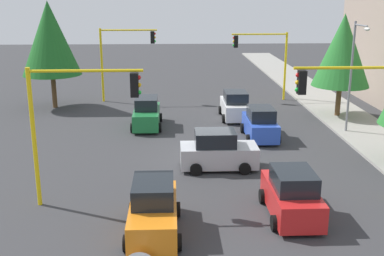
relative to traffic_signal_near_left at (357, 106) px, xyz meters
The scene contains 15 objects.
ground_plane 9.27m from the traffic_signal_near_left, 136.33° to the right, with size 120.00×120.00×0.00m, color #353538.
sidewalk_kerb 12.66m from the traffic_signal_near_left, 156.54° to the left, with size 80.00×4.00×0.15m, color gray.
traffic_signal_near_left is the anchor object (origin of this frame).
traffic_signal_far_left 20.00m from the traffic_signal_near_left, behind, with size 0.36×4.59×5.56m.
traffic_signal_far_right 23.05m from the traffic_signal_near_left, 150.18° to the right, with size 0.36×4.59×5.92m.
traffic_signal_near_right 11.45m from the traffic_signal_near_left, 90.00° to the right, with size 0.36×4.59×5.82m.
street_lamp_curbside 10.22m from the traffic_signal_near_left, 160.13° to the left, with size 2.15×0.28×7.00m.
tree_opposite_side 24.60m from the traffic_signal_near_left, 137.10° to the right, with size 4.43×4.43×8.10m.
tree_roadside_mid 14.65m from the traffic_signal_near_left, 163.03° to the left, with size 4.00×4.00×7.29m.
car_white 14.70m from the traffic_signal_near_left, 167.43° to the right, with size 3.98×2.06×1.98m.
car_silver 7.40m from the traffic_signal_near_left, 126.99° to the right, with size 2.08×3.87×1.98m.
car_green 15.55m from the traffic_signal_near_left, 142.39° to the right, with size 4.20×1.97×1.98m.
car_red 4.61m from the traffic_signal_near_left, 62.55° to the right, with size 3.97×2.06×1.98m.
car_orange 9.32m from the traffic_signal_near_left, 72.61° to the right, with size 4.19×2.02×1.98m.
car_blue 9.91m from the traffic_signal_near_left, 166.25° to the right, with size 3.97×1.99×1.98m.
Camera 1 is at (24.76, -1.89, 8.60)m, focal length 44.62 mm.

